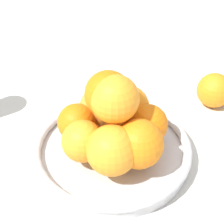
# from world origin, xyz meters

# --- Properties ---
(ground_plane) EXTENTS (4.00, 4.00, 0.00)m
(ground_plane) POSITION_xyz_m (0.00, 0.00, 0.00)
(ground_plane) COLOR beige
(fruit_bowl) EXTENTS (0.29, 0.29, 0.03)m
(fruit_bowl) POSITION_xyz_m (0.00, 0.00, 0.02)
(fruit_bowl) COLOR silver
(fruit_bowl) RESTS_ON ground_plane
(orange_pile) EXTENTS (0.20, 0.19, 0.14)m
(orange_pile) POSITION_xyz_m (-0.00, -0.00, 0.09)
(orange_pile) COLOR orange
(orange_pile) RESTS_ON fruit_bowl
(stray_orange) EXTENTS (0.07, 0.07, 0.07)m
(stray_orange) POSITION_xyz_m (0.19, -0.19, 0.04)
(stray_orange) COLOR orange
(stray_orange) RESTS_ON ground_plane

